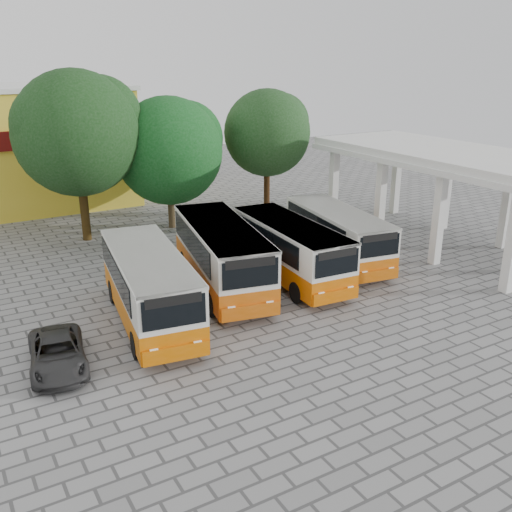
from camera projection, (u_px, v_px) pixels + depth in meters
ground at (335, 308)px, 24.44m from camera, size 90.00×90.00×0.00m
terminal_shelter at (448, 158)px, 31.05m from camera, size 6.80×15.80×5.40m
bus_far_left at (149, 284)px, 22.52m from camera, size 3.59×8.41×2.93m
bus_centre_left at (222, 253)px, 25.82m from camera, size 4.22×8.88×3.06m
bus_centre_right at (290, 248)px, 26.94m from camera, size 2.90×7.98×2.83m
bus_far_right at (338, 233)px, 29.29m from camera, size 3.47×7.96×2.77m
tree_left at (78, 129)px, 31.42m from camera, size 7.30×6.95×9.63m
tree_middle at (170, 147)px, 34.30m from camera, size 6.82×6.50×8.03m
tree_right at (268, 130)px, 37.59m from camera, size 6.00×5.71×8.24m
parked_car at (58, 354)px, 19.54m from camera, size 2.41×4.22×1.11m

